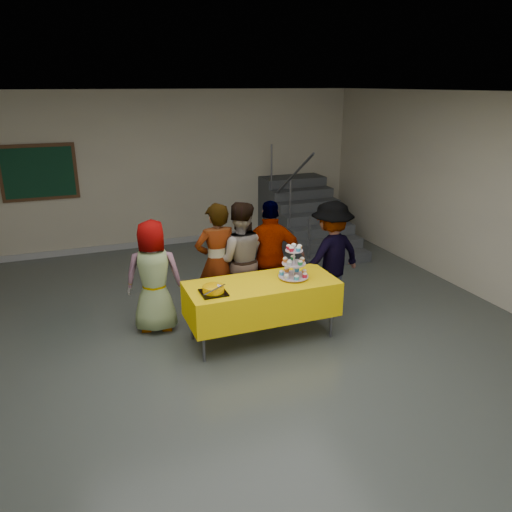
{
  "coord_description": "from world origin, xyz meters",
  "views": [
    {
      "loc": [
        -1.71,
        -4.67,
        3.1
      ],
      "look_at": [
        0.4,
        0.84,
        1.05
      ],
      "focal_mm": 35.0,
      "sensor_mm": 36.0,
      "label": 1
    }
  ],
  "objects_px": {
    "schoolchild_c": "(240,259)",
    "staircase": "(303,219)",
    "bake_table": "(262,298)",
    "cupcake_stand": "(294,265)",
    "schoolchild_a": "(154,277)",
    "schoolchild_b": "(217,262)",
    "schoolchild_d": "(271,258)",
    "noticeboard": "(39,172)",
    "schoolchild_e": "(331,256)",
    "bear_cake": "(213,289)"
  },
  "relations": [
    {
      "from": "schoolchild_d",
      "to": "staircase",
      "type": "xyz_separation_m",
      "value": [
        1.88,
        2.81,
        -0.32
      ]
    },
    {
      "from": "bear_cake",
      "to": "schoolchild_a",
      "type": "bearing_deg",
      "value": 122.86
    },
    {
      "from": "bear_cake",
      "to": "schoolchild_a",
      "type": "height_order",
      "value": "schoolchild_a"
    },
    {
      "from": "schoolchild_c",
      "to": "schoolchild_d",
      "type": "bearing_deg",
      "value": -177.46
    },
    {
      "from": "schoolchild_c",
      "to": "staircase",
      "type": "relative_size",
      "value": 0.67
    },
    {
      "from": "schoolchild_a",
      "to": "staircase",
      "type": "bearing_deg",
      "value": -127.23
    },
    {
      "from": "bake_table",
      "to": "cupcake_stand",
      "type": "height_order",
      "value": "cupcake_stand"
    },
    {
      "from": "schoolchild_b",
      "to": "schoolchild_c",
      "type": "height_order",
      "value": "schoolchild_b"
    },
    {
      "from": "schoolchild_d",
      "to": "cupcake_stand",
      "type": "bearing_deg",
      "value": 109.58
    },
    {
      "from": "schoolchild_c",
      "to": "noticeboard",
      "type": "distance_m",
      "value": 4.42
    },
    {
      "from": "bear_cake",
      "to": "schoolchild_d",
      "type": "bearing_deg",
      "value": 37.06
    },
    {
      "from": "cupcake_stand",
      "to": "noticeboard",
      "type": "height_order",
      "value": "noticeboard"
    },
    {
      "from": "schoolchild_a",
      "to": "staircase",
      "type": "xyz_separation_m",
      "value": [
        3.5,
        2.76,
        -0.26
      ]
    },
    {
      "from": "bear_cake",
      "to": "schoolchild_d",
      "type": "relative_size",
      "value": 0.22
    },
    {
      "from": "schoolchild_c",
      "to": "staircase",
      "type": "distance_m",
      "value": 3.56
    },
    {
      "from": "bear_cake",
      "to": "schoolchild_b",
      "type": "height_order",
      "value": "schoolchild_b"
    },
    {
      "from": "schoolchild_b",
      "to": "schoolchild_d",
      "type": "relative_size",
      "value": 1.01
    },
    {
      "from": "schoolchild_a",
      "to": "schoolchild_b",
      "type": "height_order",
      "value": "schoolchild_b"
    },
    {
      "from": "staircase",
      "to": "schoolchild_d",
      "type": "bearing_deg",
      "value": -123.87
    },
    {
      "from": "schoolchild_e",
      "to": "schoolchild_a",
      "type": "bearing_deg",
      "value": -17.49
    },
    {
      "from": "cupcake_stand",
      "to": "schoolchild_d",
      "type": "height_order",
      "value": "schoolchild_d"
    },
    {
      "from": "bake_table",
      "to": "staircase",
      "type": "xyz_separation_m",
      "value": [
        2.29,
        3.49,
        -0.07
      ]
    },
    {
      "from": "bake_table",
      "to": "schoolchild_c",
      "type": "height_order",
      "value": "schoolchild_c"
    },
    {
      "from": "bake_table",
      "to": "noticeboard",
      "type": "bearing_deg",
      "value": 120.52
    },
    {
      "from": "schoolchild_e",
      "to": "bear_cake",
      "type": "bearing_deg",
      "value": 5.93
    },
    {
      "from": "schoolchild_b",
      "to": "schoolchild_e",
      "type": "relative_size",
      "value": 1.04
    },
    {
      "from": "bake_table",
      "to": "schoolchild_a",
      "type": "relative_size",
      "value": 1.26
    },
    {
      "from": "bake_table",
      "to": "schoolchild_d",
      "type": "height_order",
      "value": "schoolchild_d"
    },
    {
      "from": "schoolchild_a",
      "to": "staircase",
      "type": "distance_m",
      "value": 4.46
    },
    {
      "from": "schoolchild_c",
      "to": "schoolchild_d",
      "type": "xyz_separation_m",
      "value": [
        0.42,
        -0.11,
        0.0
      ]
    },
    {
      "from": "bake_table",
      "to": "schoolchild_b",
      "type": "relative_size",
      "value": 1.15
    },
    {
      "from": "bake_table",
      "to": "schoolchild_d",
      "type": "xyz_separation_m",
      "value": [
        0.41,
        0.69,
        0.25
      ]
    },
    {
      "from": "bake_table",
      "to": "bear_cake",
      "type": "relative_size",
      "value": 5.25
    },
    {
      "from": "schoolchild_a",
      "to": "schoolchild_e",
      "type": "xyz_separation_m",
      "value": [
        2.46,
        -0.22,
        0.04
      ]
    },
    {
      "from": "schoolchild_a",
      "to": "schoolchild_b",
      "type": "xyz_separation_m",
      "value": [
        0.86,
        0.03,
        0.07
      ]
    },
    {
      "from": "cupcake_stand",
      "to": "bear_cake",
      "type": "xyz_separation_m",
      "value": [
        -1.08,
        -0.1,
        -0.12
      ]
    },
    {
      "from": "schoolchild_b",
      "to": "schoolchild_c",
      "type": "bearing_deg",
      "value": -175.1
    },
    {
      "from": "schoolchild_b",
      "to": "schoolchild_e",
      "type": "bearing_deg",
      "value": 170.39
    },
    {
      "from": "schoolchild_d",
      "to": "schoolchild_c",
      "type": "bearing_deg",
      "value": 4.06
    },
    {
      "from": "bake_table",
      "to": "schoolchild_e",
      "type": "relative_size",
      "value": 1.19
    },
    {
      "from": "cupcake_stand",
      "to": "schoolchild_b",
      "type": "bearing_deg",
      "value": 134.77
    },
    {
      "from": "cupcake_stand",
      "to": "bear_cake",
      "type": "relative_size",
      "value": 1.24
    },
    {
      "from": "schoolchild_a",
      "to": "schoolchild_b",
      "type": "distance_m",
      "value": 0.86
    },
    {
      "from": "bear_cake",
      "to": "noticeboard",
      "type": "height_order",
      "value": "noticeboard"
    },
    {
      "from": "schoolchild_e",
      "to": "schoolchild_d",
      "type": "bearing_deg",
      "value": -23.95
    },
    {
      "from": "bear_cake",
      "to": "schoolchild_e",
      "type": "distance_m",
      "value": 2.01
    },
    {
      "from": "schoolchild_a",
      "to": "schoolchild_b",
      "type": "bearing_deg",
      "value": -163.59
    },
    {
      "from": "schoolchild_a",
      "to": "schoolchild_b",
      "type": "relative_size",
      "value": 0.91
    },
    {
      "from": "bake_table",
      "to": "bear_cake",
      "type": "distance_m",
      "value": 0.72
    },
    {
      "from": "bake_table",
      "to": "schoolchild_c",
      "type": "relative_size",
      "value": 1.16
    }
  ]
}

